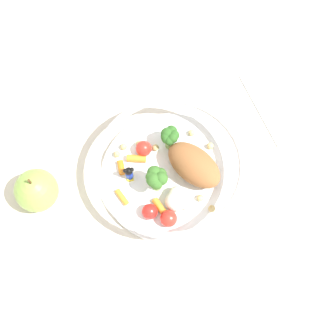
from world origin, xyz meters
TOP-DOWN VIEW (x-y plane):
  - ground_plane at (0.00, 0.00)m, footprint 2.40×2.40m
  - food_container at (-0.02, 0.00)m, footprint 0.24×0.24m
  - loose_apple at (0.15, -0.12)m, footprint 0.07×0.07m
  - folded_napkin at (-0.27, 0.05)m, footprint 0.17×0.18m

SIDE VIEW (x-z plane):
  - ground_plane at x=0.00m, z-range 0.00..0.00m
  - folded_napkin at x=-0.27m, z-range 0.00..0.01m
  - food_container at x=-0.02m, z-range 0.00..0.07m
  - loose_apple at x=0.15m, z-range -0.01..0.07m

